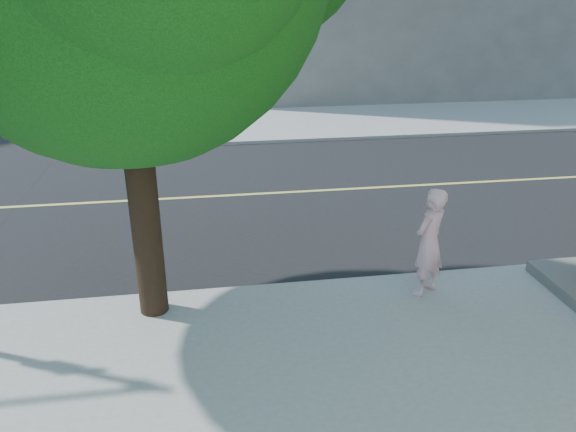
{
  "coord_description": "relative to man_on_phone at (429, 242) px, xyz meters",
  "views": [
    {
      "loc": [
        3.19,
        -7.73,
        4.49
      ],
      "look_at": [
        4.39,
        -0.06,
        1.3
      ],
      "focal_mm": 34.6,
      "sensor_mm": 36.0,
      "label": 1
    }
  ],
  "objects": [
    {
      "name": "road_ew",
      "position": [
        -6.45,
        5.12,
        -0.97
      ],
      "size": [
        140.0,
        9.0,
        0.01
      ],
      "primitive_type": "cube",
      "color": "black",
      "rests_on": "ground"
    },
    {
      "name": "sidewalk_ne",
      "position": [
        7.05,
        22.12,
        -0.91
      ],
      "size": [
        29.0,
        25.0,
        0.12
      ],
      "primitive_type": "cube",
      "color": "#9B9B9B",
      "rests_on": "ground"
    },
    {
      "name": "man_on_phone",
      "position": [
        0.0,
        0.0,
        0.0
      ],
      "size": [
        0.74,
        0.69,
        1.7
      ],
      "primitive_type": "imported",
      "rotation": [
        0.0,
        0.0,
        3.77
      ],
      "color": "#F6B7C5",
      "rests_on": "sidewalk_se"
    }
  ]
}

